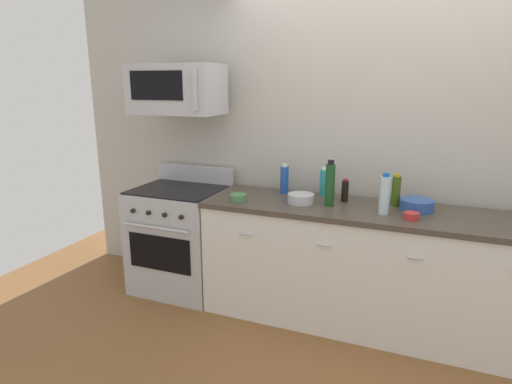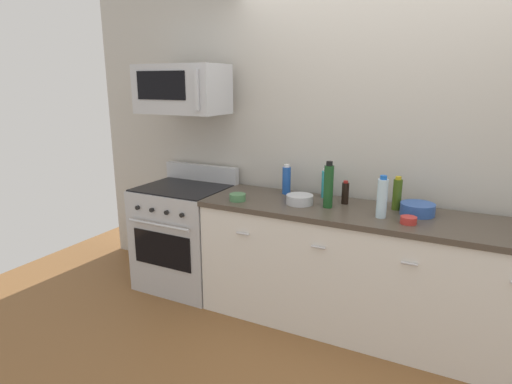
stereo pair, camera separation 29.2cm
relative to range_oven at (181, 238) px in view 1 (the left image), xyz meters
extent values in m
plane|color=brown|center=(1.65, 0.00, -0.47)|extent=(6.77, 6.77, 0.00)
cube|color=#B7B2A8|center=(1.65, 0.41, 0.88)|extent=(5.64, 0.10, 2.70)
cube|color=silver|center=(1.65, 0.00, -0.03)|extent=(2.52, 0.62, 0.88)
cube|color=#473D33|center=(1.65, 0.00, 0.43)|extent=(2.55, 0.65, 0.04)
cube|color=black|center=(1.65, -0.28, -0.42)|extent=(2.52, 0.02, 0.10)
cylinder|color=silver|center=(0.77, -0.33, 0.25)|extent=(0.10, 0.02, 0.02)
cylinder|color=silver|center=(1.36, -0.33, 0.25)|extent=(0.10, 0.02, 0.02)
cylinder|color=silver|center=(1.95, -0.33, 0.25)|extent=(0.10, 0.02, 0.02)
cube|color=#B7BABF|center=(0.00, 0.00, -0.01)|extent=(0.76, 0.64, 0.91)
cube|color=black|center=(0.00, -0.33, -0.02)|extent=(0.58, 0.01, 0.30)
cylinder|color=#B7BABF|center=(0.00, -0.36, 0.21)|extent=(0.61, 0.02, 0.02)
cube|color=#B7BABF|center=(0.00, 0.29, 0.52)|extent=(0.76, 0.06, 0.16)
cube|color=black|center=(0.00, 0.00, 0.45)|extent=(0.73, 0.61, 0.01)
cylinder|color=black|center=(-0.23, -0.34, 0.32)|extent=(0.04, 0.02, 0.04)
cylinder|color=black|center=(-0.08, -0.34, 0.32)|extent=(0.04, 0.02, 0.04)
cylinder|color=black|center=(0.08, -0.34, 0.32)|extent=(0.04, 0.02, 0.04)
cylinder|color=black|center=(0.23, -0.34, 0.32)|extent=(0.04, 0.02, 0.04)
cube|color=#B7BABF|center=(0.00, 0.05, 1.28)|extent=(0.74, 0.40, 0.40)
cube|color=black|center=(-0.06, -0.16, 1.31)|extent=(0.48, 0.01, 0.22)
cube|color=#B7BABF|center=(0.30, -0.17, 1.28)|extent=(0.02, 0.04, 0.30)
cylinder|color=black|center=(1.40, 0.13, 0.53)|extent=(0.05, 0.05, 0.16)
cylinder|color=maroon|center=(1.40, 0.13, 0.62)|extent=(0.03, 0.03, 0.02)
cylinder|color=#385114|center=(1.77, 0.15, 0.56)|extent=(0.06, 0.06, 0.22)
cylinder|color=#B29919|center=(1.77, 0.15, 0.68)|extent=(0.04, 0.04, 0.02)
cylinder|color=#19471E|center=(1.32, -0.02, 0.61)|extent=(0.07, 0.07, 0.31)
cylinder|color=black|center=(1.32, -0.02, 0.78)|extent=(0.05, 0.05, 0.03)
cylinder|color=teal|center=(1.21, 0.24, 0.56)|extent=(0.06, 0.06, 0.21)
cylinder|color=white|center=(1.21, 0.24, 0.67)|extent=(0.04, 0.04, 0.02)
cylinder|color=silver|center=(1.71, -0.09, 0.58)|extent=(0.07, 0.07, 0.26)
cylinder|color=blue|center=(1.71, -0.09, 0.73)|extent=(0.05, 0.05, 0.03)
cylinder|color=#1E4CA5|center=(0.89, 0.20, 0.56)|extent=(0.07, 0.07, 0.22)
cylinder|color=silver|center=(0.89, 0.20, 0.68)|extent=(0.04, 0.04, 0.02)
cylinder|color=#477A4C|center=(0.64, -0.17, 0.48)|extent=(0.13, 0.13, 0.05)
torus|color=#477A4C|center=(0.64, -0.17, 0.50)|extent=(0.13, 0.13, 0.01)
cylinder|color=#477A4C|center=(0.64, -0.17, 0.45)|extent=(0.07, 0.07, 0.01)
cylinder|color=#B72D28|center=(1.90, -0.14, 0.47)|extent=(0.10, 0.10, 0.05)
torus|color=#B72D28|center=(1.90, -0.14, 0.49)|extent=(0.10, 0.10, 0.01)
cylinder|color=#B72D28|center=(1.90, -0.14, 0.45)|extent=(0.06, 0.06, 0.01)
cylinder|color=#B2B5BA|center=(1.10, -0.03, 0.49)|extent=(0.20, 0.20, 0.07)
torus|color=#B2B5BA|center=(1.10, -0.03, 0.52)|extent=(0.20, 0.20, 0.01)
cylinder|color=#B2B5BA|center=(1.10, -0.03, 0.46)|extent=(0.11, 0.11, 0.01)
cylinder|color=#2D519E|center=(1.92, 0.09, 0.49)|extent=(0.23, 0.23, 0.08)
torus|color=#2D519E|center=(1.92, 0.09, 0.53)|extent=(0.23, 0.23, 0.01)
cylinder|color=#2D519E|center=(1.92, 0.09, 0.46)|extent=(0.13, 0.13, 0.01)
camera|label=1|loc=(1.95, -3.05, 1.34)|focal=29.97mm
camera|label=2|loc=(2.21, -2.93, 1.34)|focal=29.97mm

